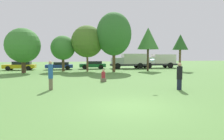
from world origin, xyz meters
TOP-DOWN VIEW (x-y plane):
  - ground_plane at (0.00, 0.00)m, footprint 120.00×120.00m
  - person_thrower at (-3.70, 5.34)m, footprint 0.31×0.31m
  - person_catcher at (4.62, 3.51)m, footprint 0.37×0.37m
  - frisbee at (2.87, 3.99)m, footprint 0.29×0.28m
  - bystander_sitting at (0.44, 8.70)m, footprint 0.45×0.37m
  - tree_1 at (-7.99, 19.19)m, footprint 4.36×4.36m
  - tree_2 at (-3.09, 20.58)m, footprint 3.33×3.33m
  - tree_3 at (0.20, 19.77)m, footprint 4.40×4.40m
  - tree_4 at (3.70, 18.59)m, footprint 4.75×4.75m
  - tree_5 at (8.87, 19.09)m, footprint 3.10×3.10m
  - tree_6 at (13.34, 17.94)m, footprint 2.19×2.19m
  - parked_car_yellow at (-9.45, 24.48)m, footprint 4.64×2.09m
  - parked_car_blue at (-3.63, 24.07)m, footprint 4.19×2.11m
  - parked_car_green at (1.58, 24.51)m, footprint 4.27×2.12m
  - delivery_truck_silver at (7.71, 24.11)m, footprint 6.17×2.57m
  - delivery_truck_white at (13.26, 24.50)m, footprint 6.29×2.60m

SIDE VIEW (x-z plane):
  - ground_plane at x=0.00m, z-range 0.00..0.00m
  - bystander_sitting at x=0.44m, z-range -0.09..0.97m
  - parked_car_blue at x=-3.63m, z-range 0.05..1.22m
  - parked_car_green at x=1.58m, z-range 0.05..1.32m
  - parked_car_yellow at x=-9.45m, z-range 0.04..1.34m
  - person_catcher at x=4.62m, z-range 0.01..1.81m
  - person_thrower at x=-3.70m, z-range 0.03..1.94m
  - delivery_truck_white at x=13.26m, z-range 0.13..2.50m
  - delivery_truck_silver at x=7.71m, z-range 0.12..2.59m
  - frisbee at x=2.87m, z-range 1.94..2.06m
  - tree_2 at x=-3.09m, z-range 0.78..5.73m
  - tree_1 at x=-7.99m, z-range 0.64..6.32m
  - tree_6 at x=13.34m, z-range 1.45..6.67m
  - tree_3 at x=0.20m, z-range 0.96..7.30m
  - tree_5 at x=8.87m, z-range 1.53..7.74m
  - tree_4 at x=3.70m, z-range 1.08..9.12m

